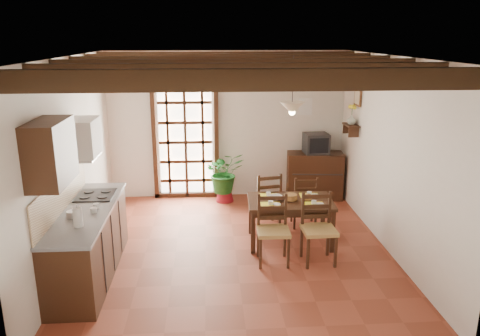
{
  "coord_description": "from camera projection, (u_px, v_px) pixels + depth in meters",
  "views": [
    {
      "loc": [
        -0.37,
        -6.33,
        3.08
      ],
      "look_at": [
        0.1,
        0.4,
        1.15
      ],
      "focal_mm": 35.0,
      "sensor_mm": 36.0,
      "label": 1
    }
  ],
  "objects": [
    {
      "name": "fuse_box",
      "position": [
        305.0,
        107.0,
        8.94
      ],
      "size": [
        0.25,
        0.03,
        0.32
      ],
      "primitive_type": "cube",
      "color": "white",
      "rests_on": "room_shell"
    },
    {
      "name": "pendant_lamp",
      "position": [
        292.0,
        107.0,
        6.73
      ],
      "size": [
        0.36,
        0.36,
        0.84
      ],
      "color": "black",
      "rests_on": "room_shell"
    },
    {
      "name": "range_hood",
      "position": [
        83.0,
        139.0,
        6.28
      ],
      "size": [
        0.38,
        0.6,
        0.54
      ],
      "color": "white",
      "rests_on": "room_shell"
    },
    {
      "name": "room_shell",
      "position": [
        235.0,
        130.0,
        6.44
      ],
      "size": [
        4.52,
        5.02,
        2.81
      ],
      "color": "silver",
      "rests_on": "ground_plane"
    },
    {
      "name": "chair_near_left",
      "position": [
        273.0,
        242.0,
        6.5
      ],
      "size": [
        0.45,
        0.43,
        0.96
      ],
      "rotation": [
        0.0,
        0.0,
        -0.03
      ],
      "color": "#A88447",
      "rests_on": "ground_plane"
    },
    {
      "name": "crt_tv",
      "position": [
        316.0,
        143.0,
        8.89
      ],
      "size": [
        0.47,
        0.44,
        0.38
      ],
      "rotation": [
        0.0,
        0.0,
        0.06
      ],
      "color": "black",
      "rests_on": "sideboard"
    },
    {
      "name": "shelf_vase",
      "position": [
        352.0,
        119.0,
        8.17
      ],
      "size": [
        0.15,
        0.15,
        0.15
      ],
      "primitive_type": "imported",
      "color": "#B2BFB2",
      "rests_on": "wall_shelf"
    },
    {
      "name": "plant_pot",
      "position": [
        225.0,
        196.0,
        8.95
      ],
      "size": [
        0.34,
        0.34,
        0.21
      ],
      "primitive_type": "cone",
      "color": "maroon",
      "rests_on": "ground_plane"
    },
    {
      "name": "upper_cabinet",
      "position": [
        50.0,
        153.0,
        5.05
      ],
      "size": [
        0.35,
        0.8,
        0.7
      ],
      "primitive_type": "cube",
      "color": "#311B0F",
      "rests_on": "room_shell"
    },
    {
      "name": "ground_plane",
      "position": [
        235.0,
        250.0,
        6.95
      ],
      "size": [
        5.0,
        5.0,
        0.0
      ],
      "primitive_type": "plane",
      "color": "brown"
    },
    {
      "name": "shelf_flowers",
      "position": [
        352.0,
        108.0,
        8.11
      ],
      "size": [
        0.14,
        0.14,
        0.36
      ],
      "color": "yellow",
      "rests_on": "shelf_vase"
    },
    {
      "name": "counter_items",
      "position": [
        87.0,
        204.0,
        6.06
      ],
      "size": [
        0.5,
        1.43,
        0.25
      ],
      "color": "black",
      "rests_on": "kitchen_counter"
    },
    {
      "name": "table_setting",
      "position": [
        290.0,
        202.0,
        7.03
      ],
      "size": [
        0.92,
        0.61,
        0.09
      ],
      "rotation": [
        0.0,
        0.0,
        -0.04
      ],
      "color": "yellow",
      "rests_on": "dining_table"
    },
    {
      "name": "framed_picture",
      "position": [
        358.0,
        96.0,
        8.06
      ],
      "size": [
        0.03,
        0.32,
        0.32
      ],
      "color": "brown",
      "rests_on": "room_shell"
    },
    {
      "name": "table_bowl",
      "position": [
        275.0,
        198.0,
        7.05
      ],
      "size": [
        0.27,
        0.27,
        0.05
      ],
      "primitive_type": "imported",
      "rotation": [
        0.0,
        0.0,
        0.33
      ],
      "color": "white",
      "rests_on": "dining_table"
    },
    {
      "name": "sideboard",
      "position": [
        315.0,
        175.0,
        9.07
      ],
      "size": [
        1.1,
        0.58,
        0.9
      ],
      "primitive_type": "cube",
      "rotation": [
        0.0,
        0.0,
        -0.1
      ],
      "color": "#311B0F",
      "rests_on": "ground_plane"
    },
    {
      "name": "kitchen_counter",
      "position": [
        89.0,
        242.0,
        6.11
      ],
      "size": [
        0.64,
        2.25,
        1.38
      ],
      "color": "#311B0F",
      "rests_on": "ground_plane"
    },
    {
      "name": "chair_far_right",
      "position": [
        304.0,
        210.0,
        7.76
      ],
      "size": [
        0.42,
        0.4,
        0.88
      ],
      "rotation": [
        0.0,
        0.0,
        3.11
      ],
      "color": "#A88447",
      "rests_on": "ground_plane"
    },
    {
      "name": "wall_shelf",
      "position": [
        351.0,
        127.0,
        8.21
      ],
      "size": [
        0.2,
        0.42,
        0.2
      ],
      "color": "#311B0F",
      "rests_on": "room_shell"
    },
    {
      "name": "ceiling_beams",
      "position": [
        235.0,
        65.0,
        6.2
      ],
      "size": [
        4.5,
        4.34,
        0.2
      ],
      "color": "black",
      "rests_on": "room_shell"
    },
    {
      "name": "french_door",
      "position": [
        186.0,
        138.0,
        8.91
      ],
      "size": [
        1.26,
        0.11,
        2.32
      ],
      "color": "white",
      "rests_on": "ground_plane"
    },
    {
      "name": "chair_far_left",
      "position": [
        266.0,
        209.0,
        7.74
      ],
      "size": [
        0.51,
        0.49,
        0.94
      ],
      "rotation": [
        0.0,
        0.0,
        3.35
      ],
      "color": "#A88447",
      "rests_on": "ground_plane"
    },
    {
      "name": "dining_table",
      "position": [
        290.0,
        206.0,
        7.04
      ],
      "size": [
        1.3,
        0.87,
        0.69
      ],
      "rotation": [
        0.0,
        0.0,
        -0.04
      ],
      "color": "#331D10",
      "rests_on": "ground_plane"
    },
    {
      "name": "potted_plant",
      "position": [
        224.0,
        173.0,
        8.82
      ],
      "size": [
        2.16,
        1.96,
        2.06
      ],
      "primitive_type": "imported",
      "rotation": [
        0.0,
        0.0,
        0.23
      ],
      "color": "#144C19",
      "rests_on": "ground_plane"
    },
    {
      "name": "chair_near_right",
      "position": [
        318.0,
        241.0,
        6.51
      ],
      "size": [
        0.47,
        0.45,
        0.98
      ],
      "rotation": [
        0.0,
        0.0,
        0.05
      ],
      "color": "#A88447",
      "rests_on": "ground_plane"
    }
  ]
}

